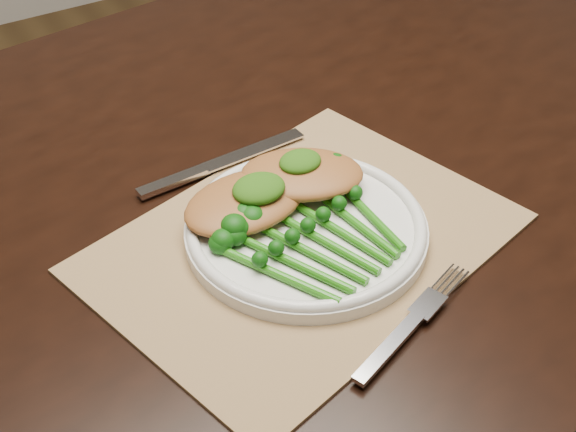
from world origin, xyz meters
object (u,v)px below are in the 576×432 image
placemat (303,242)px  chicken_fillet_left (245,202)px  dining_table (286,358)px  broccolini_bundle (324,241)px  dinner_plate (306,228)px

placemat → chicken_fillet_left: (-0.04, 0.06, 0.03)m
chicken_fillet_left → dining_table: bearing=35.4°
placemat → chicken_fillet_left: size_ratio=3.03×
dining_table → placemat: (-0.07, -0.15, 0.37)m
chicken_fillet_left → broccolini_bundle: (0.04, -0.08, -0.01)m
dining_table → chicken_fillet_left: size_ratio=12.55×
dining_table → chicken_fillet_left: bearing=-146.1°
dining_table → dinner_plate: dinner_plate is taller
dinner_plate → broccolini_bundle: bearing=-91.8°
placemat → chicken_fillet_left: 0.07m
placemat → dining_table: bearing=50.8°
dining_table → dinner_plate: size_ratio=6.84×
placemat → dinner_plate: dinner_plate is taller
dinner_plate → broccolini_bundle: (-0.00, -0.03, 0.01)m
placemat → broccolini_bundle: broccolini_bundle is taller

